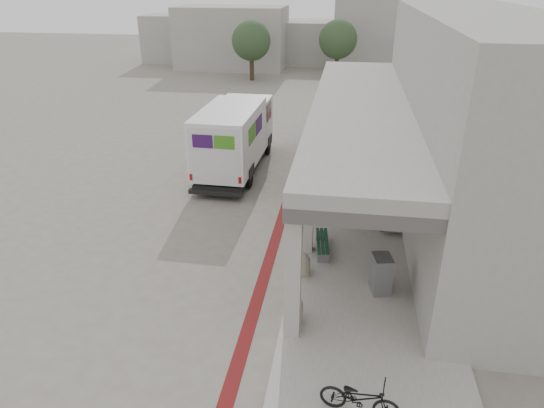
% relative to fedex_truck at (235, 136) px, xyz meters
% --- Properties ---
extents(ground, '(120.00, 120.00, 0.00)m').
position_rel_fedex_truck_xyz_m(ground, '(1.72, -7.32, -1.62)').
color(ground, slate).
rests_on(ground, ground).
extents(bike_lane_stripe, '(0.35, 40.00, 0.01)m').
position_rel_fedex_truck_xyz_m(bike_lane_stripe, '(2.72, -5.32, -1.61)').
color(bike_lane_stripe, maroon).
rests_on(bike_lane_stripe, ground).
extents(sidewalk, '(4.40, 28.00, 0.12)m').
position_rel_fedex_truck_xyz_m(sidewalk, '(5.72, -7.32, -1.56)').
color(sidewalk, gray).
rests_on(sidewalk, ground).
extents(transit_building, '(7.60, 17.00, 7.00)m').
position_rel_fedex_truck_xyz_m(transit_building, '(8.55, -2.82, 1.78)').
color(transit_building, gray).
rests_on(transit_building, ground).
extents(distant_backdrop, '(28.00, 10.00, 6.50)m').
position_rel_fedex_truck_xyz_m(distant_backdrop, '(-1.13, 28.57, 1.09)').
color(distant_backdrop, '#97958F').
rests_on(distant_backdrop, ground).
extents(tree_left, '(3.20, 3.20, 4.80)m').
position_rel_fedex_truck_xyz_m(tree_left, '(-3.28, 20.68, 1.57)').
color(tree_left, '#38281C').
rests_on(tree_left, ground).
extents(tree_mid, '(3.20, 3.20, 4.80)m').
position_rel_fedex_truck_xyz_m(tree_mid, '(3.72, 22.68, 1.57)').
color(tree_mid, '#38281C').
rests_on(tree_mid, ground).
extents(tree_right, '(3.20, 3.20, 4.80)m').
position_rel_fedex_truck_xyz_m(tree_right, '(11.72, 21.68, 1.57)').
color(tree_right, '#38281C').
rests_on(tree_right, ground).
extents(fedex_truck, '(2.37, 7.16, 3.03)m').
position_rel_fedex_truck_xyz_m(fedex_truck, '(0.00, 0.00, 0.00)').
color(fedex_truck, black).
rests_on(fedex_truck, ground).
extents(bench, '(0.51, 1.67, 0.39)m').
position_rel_fedex_truck_xyz_m(bench, '(4.32, -6.84, -1.22)').
color(bench, slate).
rests_on(bench, sidewalk).
extents(bollard_near, '(0.45, 0.45, 0.68)m').
position_rel_fedex_truck_xyz_m(bollard_near, '(3.82, -10.34, -1.16)').
color(bollard_near, gray).
rests_on(bollard_near, sidewalk).
extents(bollard_far, '(0.45, 0.45, 0.68)m').
position_rel_fedex_truck_xyz_m(bollard_far, '(3.82, -8.23, -1.16)').
color(bollard_far, gray).
rests_on(bollard_far, sidewalk).
extents(utility_cabinet, '(0.60, 0.73, 1.08)m').
position_rel_fedex_truck_xyz_m(utility_cabinet, '(6.02, -8.74, -0.96)').
color(utility_cabinet, gray).
rests_on(utility_cabinet, sidewalk).
extents(bicycle_black, '(1.66, 0.81, 0.84)m').
position_rel_fedex_truck_xyz_m(bicycle_black, '(5.42, -13.04, -1.08)').
color(bicycle_black, black).
rests_on(bicycle_black, sidewalk).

